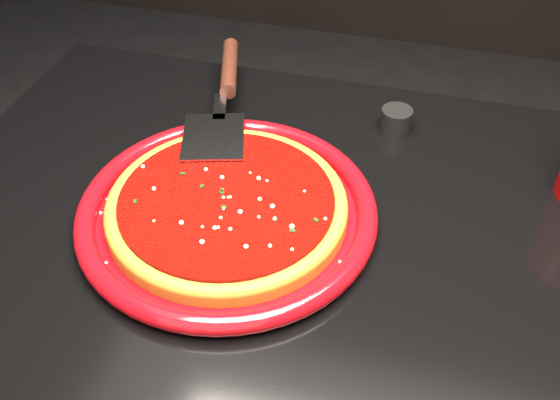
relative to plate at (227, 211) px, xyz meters
name	(u,v)px	position (x,y,z in m)	size (l,w,h in m)	color
plate	(227,211)	(0.00, 0.00, 0.00)	(0.38, 0.38, 0.03)	maroon
pizza_crust	(227,208)	(0.00, 0.00, 0.00)	(0.30, 0.30, 0.02)	brown
pizza_crust_rim	(227,204)	(0.00, 0.00, 0.01)	(0.30, 0.30, 0.02)	brown
pizza_sauce	(227,201)	(0.00, 0.00, 0.02)	(0.27, 0.27, 0.01)	#730603
parmesan_dusting	(226,196)	(0.00, 0.00, 0.02)	(0.26, 0.26, 0.01)	#F2E7BE
basil_flecks	(226,197)	(0.00, 0.00, 0.02)	(0.24, 0.24, 0.00)	black
pizza_server	(224,96)	(-0.07, 0.20, 0.03)	(0.10, 0.35, 0.03)	#B0B2B7
ramekin	(396,120)	(0.18, 0.25, 0.00)	(0.05, 0.05, 0.04)	black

